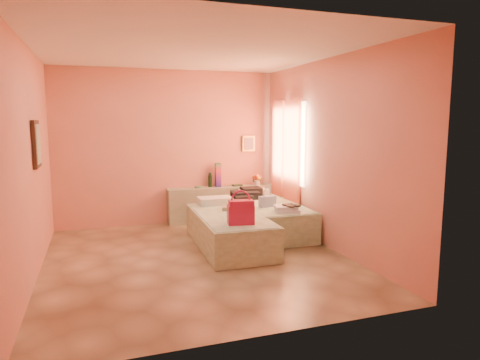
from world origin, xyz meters
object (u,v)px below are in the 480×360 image
object	(u,v)px
flower_vase	(257,179)
blue_handbag	(267,201)
green_book	(237,185)
magenta_handbag	(241,212)
bed_right	(269,217)
bed_left	(229,230)
towel_stack	(287,209)
water_bottle	(210,180)
headboard_ledge	(222,204)

from	to	relation	value
flower_vase	blue_handbag	world-z (taller)	flower_vase
blue_handbag	green_book	bearing A→B (deg)	82.43
green_book	magenta_handbag	xyz separation A→B (m)	(-0.72, -2.30, 0.00)
magenta_handbag	bed_right	bearing A→B (deg)	62.42
bed_left	bed_right	bearing A→B (deg)	35.79
green_book	towel_stack	size ratio (longest dim) A/B	0.51
water_bottle	flower_vase	world-z (taller)	flower_vase
bed_left	flower_vase	xyz separation A→B (m)	(1.06, 1.59, 0.53)
bed_left	magenta_handbag	distance (m)	0.76
green_book	flower_vase	xyz separation A→B (m)	(0.38, -0.07, 0.11)
bed_left	magenta_handbag	xyz separation A→B (m)	(-0.04, -0.64, 0.42)
water_bottle	green_book	size ratio (longest dim) A/B	1.43
water_bottle	towel_stack	size ratio (longest dim) A/B	0.73
magenta_handbag	blue_handbag	bearing A→B (deg)	60.10
bed_right	blue_handbag	world-z (taller)	blue_handbag
headboard_ledge	blue_handbag	distance (m)	1.41
headboard_ledge	bed_right	world-z (taller)	headboard_ledge
flower_vase	bed_right	bearing A→B (deg)	-99.32
bed_right	headboard_ledge	bearing A→B (deg)	118.31
flower_vase	magenta_handbag	xyz separation A→B (m)	(-1.10, -2.23, -0.11)
bed_right	towel_stack	distance (m)	0.82
headboard_ledge	magenta_handbag	xyz separation A→B (m)	(-0.41, -2.29, 0.34)
headboard_ledge	bed_right	size ratio (longest dim) A/B	1.02
bed_left	blue_handbag	world-z (taller)	blue_handbag
headboard_ledge	flower_vase	distance (m)	0.83
bed_right	green_book	world-z (taller)	green_book
headboard_ledge	water_bottle	world-z (taller)	water_bottle
blue_handbag	magenta_handbag	bearing A→B (deg)	-140.00
headboard_ledge	towel_stack	bearing A→B (deg)	-74.15
green_book	flower_vase	size ratio (longest dim) A/B	0.69
green_book	blue_handbag	bearing A→B (deg)	-92.71
magenta_handbag	towel_stack	xyz separation A→B (m)	(0.92, 0.48, -0.12)
magenta_handbag	towel_stack	size ratio (longest dim) A/B	1.01
green_book	magenta_handbag	distance (m)	2.41
towel_stack	headboard_ledge	bearing A→B (deg)	105.85
bed_right	magenta_handbag	distance (m)	1.61
bed_right	water_bottle	xyz separation A→B (m)	(-0.74, 1.11, 0.53)
headboard_ledge	towel_stack	size ratio (longest dim) A/B	5.86
towel_stack	blue_handbag	bearing A→B (deg)	105.51
bed_right	green_book	size ratio (longest dim) A/B	11.15
flower_vase	green_book	bearing A→B (deg)	169.45
headboard_ledge	flower_vase	bearing A→B (deg)	-5.41
bed_right	flower_vase	world-z (taller)	flower_vase
water_bottle	flower_vase	bearing A→B (deg)	-7.73
water_bottle	bed_left	bearing A→B (deg)	-95.30
water_bottle	flower_vase	size ratio (longest dim) A/B	0.99
green_book	blue_handbag	xyz separation A→B (m)	(0.07, -1.33, -0.08)
bed_right	towel_stack	bearing A→B (deg)	-89.06
headboard_ledge	blue_handbag	size ratio (longest dim) A/B	7.48
blue_handbag	towel_stack	xyz separation A→B (m)	(0.13, -0.48, -0.04)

